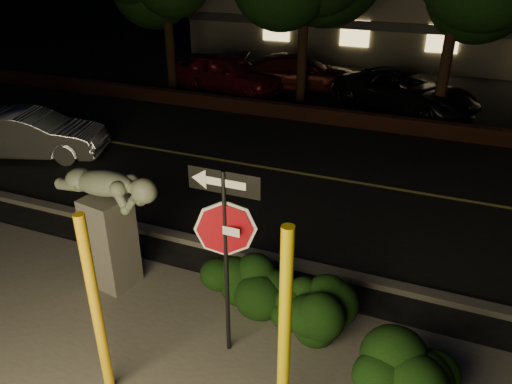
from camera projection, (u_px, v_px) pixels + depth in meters
ground at (345, 139)px, 15.64m from camera, size 90.00×90.00×0.00m
road at (319, 177)px, 13.16m from camera, size 80.00×8.00×0.01m
lane_marking at (319, 176)px, 13.15m from camera, size 80.00×0.12×0.00m
curb at (261, 256)px, 9.75m from camera, size 80.00×0.25×0.12m
brick_wall at (355, 119)px, 16.60m from camera, size 40.00×0.35×0.50m
parking_lot at (383, 85)px, 21.41m from camera, size 40.00×12.00×0.01m
building at (412, 14)px, 27.11m from camera, size 22.00×10.20×4.00m
yellow_pole_left at (96, 311)px, 6.29m from camera, size 0.14×0.14×2.80m
yellow_pole_right at (284, 338)px, 5.72m from camera, size 0.15×0.15×2.99m
signpost at (225, 230)px, 6.66m from camera, size 1.01×0.07×2.98m
sculpture at (108, 215)px, 8.42m from camera, size 2.18×0.90×2.33m
hedge_center at (248, 274)px, 8.46m from camera, size 2.07×1.08×1.05m
hedge_right at (316, 305)px, 7.76m from camera, size 1.63×1.01×1.01m
hedge_far_right at (397, 369)px, 6.58m from camera, size 1.62×1.17×1.03m
silver_sedan at (32, 134)px, 14.14m from camera, size 4.28×2.66×1.33m
parked_car_red at (228, 73)px, 20.12m from camera, size 4.84×2.64×1.56m
parked_car_darkred at (300, 73)px, 20.40m from camera, size 5.37×3.34×1.45m
parked_car_dark at (406, 92)px, 17.86m from camera, size 5.75×4.52×1.45m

